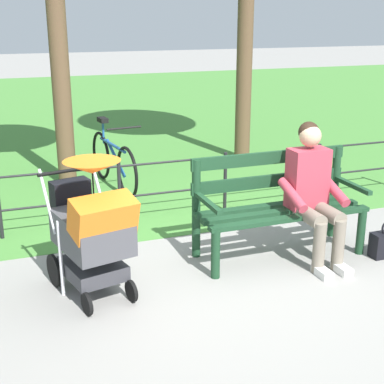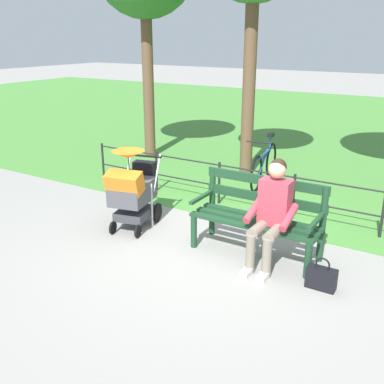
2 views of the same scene
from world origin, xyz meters
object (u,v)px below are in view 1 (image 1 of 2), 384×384
Objects in this scene: stroller at (92,227)px; park_bench at (277,200)px; bicycle at (113,161)px; person_on_bench at (313,189)px.

park_bench is at bearing -172.15° from stroller.
bicycle is (1.00, -2.59, -0.16)m from park_bench.
park_bench is 1.26× the size of person_on_bench.
bicycle is at bearing -66.07° from person_on_bench.
person_on_bench is at bearing -179.33° from stroller.
stroller is at bearing 74.55° from bicycle.
stroller reaches higher than bicycle.
stroller is 2.96m from bicycle.
person_on_bench is 2.04m from stroller.
bicycle is (1.25, -2.82, -0.31)m from person_on_bench.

